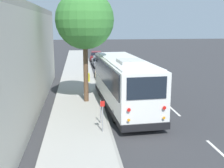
# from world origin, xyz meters

# --- Properties ---
(ground_plane) EXTENTS (160.00, 160.00, 0.00)m
(ground_plane) POSITION_xyz_m (0.00, 0.00, 0.00)
(ground_plane) COLOR #333335
(sidewalk_slab) EXTENTS (80.00, 3.19, 0.15)m
(sidewalk_slab) POSITION_xyz_m (0.00, 3.45, 0.07)
(sidewalk_slab) COLOR #A3A099
(sidewalk_slab) RESTS_ON ground
(curb_strip) EXTENTS (80.00, 0.14, 0.15)m
(curb_strip) POSITION_xyz_m (0.00, 1.78, 0.07)
(curb_strip) COLOR gray
(curb_strip) RESTS_ON ground
(shuttle_bus) EXTENTS (10.05, 3.31, 3.41)m
(shuttle_bus) POSITION_xyz_m (0.87, 0.39, 1.83)
(shuttle_bus) COLOR white
(shuttle_bus) RESTS_ON ground
(parked_sedan_tan) EXTENTS (4.66, 2.00, 1.33)m
(parked_sedan_tan) POSITION_xyz_m (12.28, 0.70, 0.62)
(parked_sedan_tan) COLOR tan
(parked_sedan_tan) RESTS_ON ground
(parked_sedan_gray) EXTENTS (4.67, 1.80, 1.31)m
(parked_sedan_gray) POSITION_xyz_m (19.25, 0.61, 0.61)
(parked_sedan_gray) COLOR slate
(parked_sedan_gray) RESTS_ON ground
(parked_sedan_maroon) EXTENTS (4.63, 2.02, 1.32)m
(parked_sedan_maroon) POSITION_xyz_m (25.32, 0.58, 0.62)
(parked_sedan_maroon) COLOR maroon
(parked_sedan_maroon) RESTS_ON ground
(street_tree) EXTENTS (3.90, 3.90, 8.10)m
(street_tree) POSITION_xyz_m (2.39, 2.81, 5.96)
(street_tree) COLOR brown
(street_tree) RESTS_ON sidewalk_slab
(sign_post_near) EXTENTS (0.06, 0.22, 1.59)m
(sign_post_near) POSITION_xyz_m (-3.51, 2.18, 0.97)
(sign_post_near) COLOR gray
(sign_post_near) RESTS_ON sidewalk_slab
(sign_post_far) EXTENTS (0.06, 0.06, 1.30)m
(sign_post_far) POSITION_xyz_m (-2.28, 2.18, 0.80)
(sign_post_far) COLOR gray
(sign_post_far) RESTS_ON sidewalk_slab
(fire_hydrant) EXTENTS (0.22, 0.22, 0.81)m
(fire_hydrant) POSITION_xyz_m (9.02, 2.38, 0.55)
(fire_hydrant) COLOR gold
(fire_hydrant) RESTS_ON sidewalk_slab
(lane_stripe_behind) EXTENTS (2.40, 0.14, 0.01)m
(lane_stripe_behind) POSITION_xyz_m (-6.08, -2.71, 0.00)
(lane_stripe_behind) COLOR silver
(lane_stripe_behind) RESTS_ON ground
(lane_stripe_mid) EXTENTS (2.40, 0.14, 0.01)m
(lane_stripe_mid) POSITION_xyz_m (-0.08, -2.71, 0.00)
(lane_stripe_mid) COLOR silver
(lane_stripe_mid) RESTS_ON ground
(lane_stripe_ahead) EXTENTS (2.40, 0.14, 0.01)m
(lane_stripe_ahead) POSITION_xyz_m (5.92, -2.71, 0.00)
(lane_stripe_ahead) COLOR silver
(lane_stripe_ahead) RESTS_ON ground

